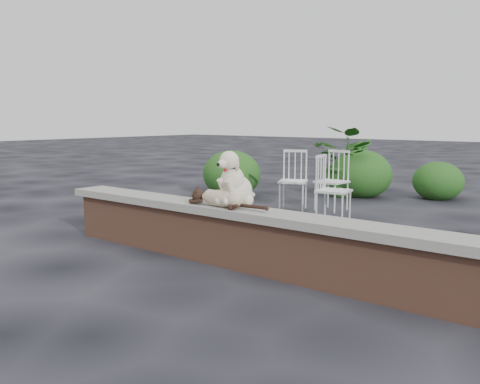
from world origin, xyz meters
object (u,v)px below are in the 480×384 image
Objects in this scene: chair_a at (293,180)px; potted_plant_b at (358,167)px; dog at (237,178)px; chair_e at (334,190)px; chair_b at (332,181)px; cat at (221,197)px; potted_plant_a at (347,162)px.

potted_plant_b reaches higher than chair_a.
chair_a is at bearing 116.42° from dog.
chair_e is 1.00× the size of chair_b.
cat is 3.27m from chair_a.
dog is 0.59× the size of chair_a.
potted_plant_a is (-1.04, 2.41, 0.17)m from chair_e.
potted_plant_b is at bearing 105.53° from cat.
potted_plant_a is (-0.51, 1.51, 0.17)m from chair_b.
dog is at bearing -76.78° from potted_plant_b.
chair_b is (-0.66, 3.41, -0.20)m from cat.
dog is 0.53× the size of potted_plant_b.
chair_e is (-0.13, 2.50, -0.20)m from cat.
potted_plant_a is at bearing 66.49° from chair_a.
dog reaches higher than potted_plant_b.
cat is 1.17× the size of chair_b.
potted_plant_a is (-1.17, 4.91, -0.03)m from cat.
potted_plant_b is at bearing 8.85° from chair_e.
potted_plant_b is at bearing 65.26° from chair_a.
potted_plant_a reaches higher than potted_plant_b.
chair_a is 0.73× the size of potted_plant_a.
potted_plant_b reaches higher than chair_e.
cat is at bearing -114.58° from dog.
cat is (-0.08, -0.15, -0.18)m from dog.
chair_e is 0.73× the size of potted_plant_a.
dog reaches higher than chair_e.
cat is 1.17× the size of chair_e.
chair_e is 1.00× the size of chair_a.
chair_b is (-0.74, 3.26, -0.39)m from dog.
chair_e is at bearing -52.71° from chair_a.
dog reaches higher than cat.
chair_b is 0.90× the size of potted_plant_b.
cat is 5.40m from potted_plant_b.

